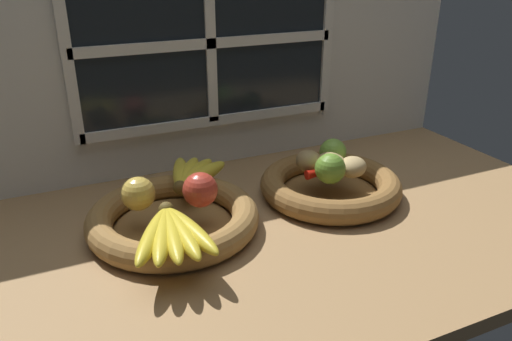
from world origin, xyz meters
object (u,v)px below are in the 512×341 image
at_px(fruit_bowl_right, 329,185).
at_px(lime_far, 333,152).
at_px(potato_oblong, 309,161).
at_px(apple_golden_left, 138,194).
at_px(banana_bunch_back, 192,174).
at_px(chili_pepper, 328,170).
at_px(lime_near, 330,169).
at_px(fruit_bowl_left, 173,217).
at_px(banana_bunch_front, 172,233).
at_px(potato_large, 330,163).
at_px(potato_small, 352,167).
at_px(apple_red_right, 200,190).

distance_m(fruit_bowl_right, lime_far, 0.08).
bearing_deg(potato_oblong, fruit_bowl_right, -37.87).
distance_m(apple_golden_left, banana_bunch_back, 0.16).
distance_m(fruit_bowl_right, chili_pepper, 0.04).
bearing_deg(banana_bunch_back, apple_golden_left, -147.73).
height_order(lime_near, lime_far, lime_near).
xyz_separation_m(fruit_bowl_left, apple_golden_left, (-0.06, 0.01, 0.06)).
relative_size(fruit_bowl_left, fruit_bowl_right, 1.07).
height_order(apple_golden_left, banana_bunch_back, apple_golden_left).
xyz_separation_m(fruit_bowl_right, banana_bunch_front, (-0.40, -0.13, 0.04)).
distance_m(fruit_bowl_left, potato_large, 0.37).
height_order(fruit_bowl_left, potato_small, potato_small).
relative_size(fruit_bowl_left, apple_red_right, 4.95).
bearing_deg(potato_large, banana_bunch_front, -162.01).
xyz_separation_m(fruit_bowl_right, chili_pepper, (-0.01, -0.01, 0.04)).
bearing_deg(apple_golden_left, banana_bunch_front, -79.31).
height_order(fruit_bowl_right, apple_red_right, apple_red_right).
height_order(apple_golden_left, potato_small, apple_golden_left).
xyz_separation_m(apple_golden_left, lime_far, (0.46, 0.03, -0.00)).
bearing_deg(fruit_bowl_right, apple_golden_left, 178.80).
bearing_deg(chili_pepper, potato_large, 31.19).
bearing_deg(fruit_bowl_right, potato_oblong, 142.13).
bearing_deg(fruit_bowl_left, banana_bunch_front, -105.07).
bearing_deg(apple_red_right, chili_pepper, 3.98).
relative_size(apple_golden_left, banana_bunch_back, 0.40).
xyz_separation_m(fruit_bowl_right, potato_oblong, (-0.04, 0.03, 0.05)).
distance_m(potato_oblong, lime_near, 0.07).
distance_m(apple_red_right, apple_golden_left, 0.12).
height_order(fruit_bowl_left, banana_bunch_back, banana_bunch_back).
distance_m(fruit_bowl_right, lime_near, 0.08).
xyz_separation_m(fruit_bowl_left, potato_oblong, (0.32, 0.03, 0.05)).
xyz_separation_m(banana_bunch_back, lime_near, (0.26, -0.13, 0.02)).
relative_size(potato_large, lime_near, 1.22).
bearing_deg(banana_bunch_back, apple_red_right, -99.31).
height_order(fruit_bowl_right, banana_bunch_front, banana_bunch_front).
distance_m(fruit_bowl_left, lime_far, 0.40).
distance_m(apple_golden_left, potato_small, 0.46).
bearing_deg(apple_red_right, fruit_bowl_right, 4.92).
height_order(fruit_bowl_left, fruit_bowl_right, same).
relative_size(potato_oblong, lime_far, 0.97).
xyz_separation_m(fruit_bowl_left, potato_small, (0.40, -0.03, 0.05)).
bearing_deg(banana_bunch_back, lime_near, -26.74).
relative_size(apple_red_right, potato_oblong, 1.14).
relative_size(fruit_bowl_left, lime_far, 5.44).
relative_size(apple_golden_left, lime_near, 1.00).
relative_size(banana_bunch_front, banana_bunch_back, 1.21).
distance_m(apple_golden_left, chili_pepper, 0.42).
distance_m(apple_golden_left, banana_bunch_front, 0.14).
xyz_separation_m(banana_bunch_front, potato_small, (0.43, 0.09, 0.01)).
bearing_deg(banana_bunch_back, potato_large, -17.47).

